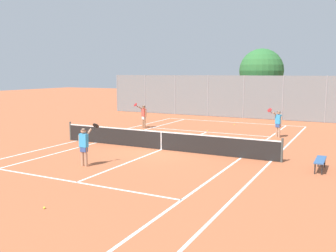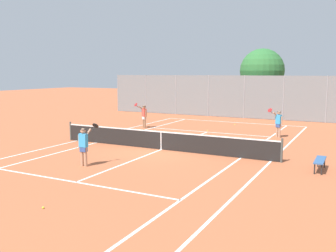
{
  "view_description": "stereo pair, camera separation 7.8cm",
  "coord_description": "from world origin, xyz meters",
  "px_view_note": "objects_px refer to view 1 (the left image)",
  "views": [
    {
      "loc": [
        8.78,
        -16.42,
        3.89
      ],
      "look_at": [
        -0.38,
        1.5,
        1.0
      ],
      "focal_mm": 40.0,
      "sensor_mm": 36.0,
      "label": 1
    },
    {
      "loc": [
        8.85,
        -16.38,
        3.89
      ],
      "look_at": [
        -0.38,
        1.5,
        1.0
      ],
      "focal_mm": 40.0,
      "sensor_mm": 36.0,
      "label": 2
    }
  ],
  "objects_px": {
    "courtside_bench": "(320,161)",
    "tree_behind_left": "(261,72)",
    "player_far_left": "(144,115)",
    "loose_tennis_ball_2": "(207,131)",
    "tennis_net": "(161,140)",
    "player_far_right": "(278,122)",
    "loose_tennis_ball_1": "(44,208)",
    "loose_tennis_ball_0": "(105,136)",
    "player_near_side": "(84,144)",
    "loose_tennis_ball_3": "(234,125)"
  },
  "relations": [
    {
      "from": "tennis_net",
      "to": "player_far_right",
      "type": "height_order",
      "value": "player_far_right"
    },
    {
      "from": "player_far_right",
      "to": "loose_tennis_ball_3",
      "type": "distance_m",
      "value": 5.64
    },
    {
      "from": "loose_tennis_ball_3",
      "to": "tennis_net",
      "type": "bearing_deg",
      "value": -93.47
    },
    {
      "from": "player_far_left",
      "to": "courtside_bench",
      "type": "relative_size",
      "value": 1.18
    },
    {
      "from": "loose_tennis_ball_1",
      "to": "loose_tennis_ball_2",
      "type": "height_order",
      "value": "same"
    },
    {
      "from": "tennis_net",
      "to": "loose_tennis_ball_0",
      "type": "relative_size",
      "value": 181.82
    },
    {
      "from": "courtside_bench",
      "to": "tree_behind_left",
      "type": "xyz_separation_m",
      "value": [
        -6.87,
        18.69,
        3.56
      ]
    },
    {
      "from": "loose_tennis_ball_1",
      "to": "loose_tennis_ball_2",
      "type": "bearing_deg",
      "value": 93.82
    },
    {
      "from": "player_far_right",
      "to": "loose_tennis_ball_0",
      "type": "distance_m",
      "value": 10.51
    },
    {
      "from": "player_near_side",
      "to": "player_far_left",
      "type": "xyz_separation_m",
      "value": [
        -3.35,
        10.45,
        0.0
      ]
    },
    {
      "from": "loose_tennis_ball_1",
      "to": "tree_behind_left",
      "type": "height_order",
      "value": "tree_behind_left"
    },
    {
      "from": "loose_tennis_ball_1",
      "to": "tree_behind_left",
      "type": "xyz_separation_m",
      "value": [
        -0.23,
        26.84,
        3.94
      ]
    },
    {
      "from": "player_near_side",
      "to": "player_far_right",
      "type": "height_order",
      "value": "same"
    },
    {
      "from": "loose_tennis_ball_2",
      "to": "player_near_side",
      "type": "bearing_deg",
      "value": -95.87
    },
    {
      "from": "player_far_left",
      "to": "loose_tennis_ball_3",
      "type": "bearing_deg",
      "value": 39.7
    },
    {
      "from": "tennis_net",
      "to": "player_far_left",
      "type": "height_order",
      "value": "player_far_left"
    },
    {
      "from": "loose_tennis_ball_0",
      "to": "loose_tennis_ball_1",
      "type": "bearing_deg",
      "value": -61.58
    },
    {
      "from": "player_far_left",
      "to": "loose_tennis_ball_2",
      "type": "bearing_deg",
      "value": 9.31
    },
    {
      "from": "tennis_net",
      "to": "tree_behind_left",
      "type": "bearing_deg",
      "value": 87.77
    },
    {
      "from": "loose_tennis_ball_0",
      "to": "loose_tennis_ball_2",
      "type": "xyz_separation_m",
      "value": [
        4.81,
        4.82,
        0.0
      ]
    },
    {
      "from": "player_far_right",
      "to": "loose_tennis_ball_2",
      "type": "xyz_separation_m",
      "value": [
        -4.66,
        0.34,
        -0.89
      ]
    },
    {
      "from": "player_far_left",
      "to": "tree_behind_left",
      "type": "relative_size",
      "value": 0.29
    },
    {
      "from": "courtside_bench",
      "to": "tree_behind_left",
      "type": "bearing_deg",
      "value": 110.18
    },
    {
      "from": "player_near_side",
      "to": "tree_behind_left",
      "type": "distance_m",
      "value": 22.69
    },
    {
      "from": "loose_tennis_ball_0",
      "to": "player_far_right",
      "type": "bearing_deg",
      "value": 25.3
    },
    {
      "from": "loose_tennis_ball_1",
      "to": "tree_behind_left",
      "type": "bearing_deg",
      "value": 90.49
    },
    {
      "from": "tennis_net",
      "to": "player_far_right",
      "type": "distance_m",
      "value": 7.88
    },
    {
      "from": "player_far_left",
      "to": "loose_tennis_ball_3",
      "type": "xyz_separation_m",
      "value": [
        5.25,
        4.36,
        -0.89
      ]
    },
    {
      "from": "player_near_side",
      "to": "loose_tennis_ball_0",
      "type": "xyz_separation_m",
      "value": [
        -3.66,
        6.37,
        -0.89
      ]
    },
    {
      "from": "courtside_bench",
      "to": "loose_tennis_ball_3",
      "type": "bearing_deg",
      "value": 122.02
    },
    {
      "from": "player_near_side",
      "to": "player_far_left",
      "type": "height_order",
      "value": "same"
    },
    {
      "from": "tree_behind_left",
      "to": "loose_tennis_ball_2",
      "type": "bearing_deg",
      "value": -94.16
    },
    {
      "from": "loose_tennis_ball_3",
      "to": "courtside_bench",
      "type": "height_order",
      "value": "courtside_bench"
    },
    {
      "from": "loose_tennis_ball_2",
      "to": "tree_behind_left",
      "type": "relative_size",
      "value": 0.01
    },
    {
      "from": "loose_tennis_ball_0",
      "to": "tennis_net",
      "type": "bearing_deg",
      "value": -21.57
    },
    {
      "from": "loose_tennis_ball_1",
      "to": "courtside_bench",
      "type": "bearing_deg",
      "value": 50.85
    },
    {
      "from": "loose_tennis_ball_1",
      "to": "tree_behind_left",
      "type": "distance_m",
      "value": 27.13
    },
    {
      "from": "tennis_net",
      "to": "loose_tennis_ball_1",
      "type": "distance_m",
      "value": 8.93
    },
    {
      "from": "player_near_side",
      "to": "loose_tennis_ball_1",
      "type": "height_order",
      "value": "player_near_side"
    },
    {
      "from": "player_far_right",
      "to": "loose_tennis_ball_3",
      "type": "xyz_separation_m",
      "value": [
        -3.91,
        3.96,
        -0.89
      ]
    },
    {
      "from": "player_far_right",
      "to": "loose_tennis_ball_0",
      "type": "height_order",
      "value": "player_far_right"
    },
    {
      "from": "tennis_net",
      "to": "player_far_right",
      "type": "bearing_deg",
      "value": 54.72
    },
    {
      "from": "tree_behind_left",
      "to": "courtside_bench",
      "type": "bearing_deg",
      "value": -69.82
    },
    {
      "from": "loose_tennis_ball_1",
      "to": "loose_tennis_ball_2",
      "type": "xyz_separation_m",
      "value": [
        -1.04,
        15.63,
        0.0
      ]
    },
    {
      "from": "player_far_right",
      "to": "loose_tennis_ball_2",
      "type": "bearing_deg",
      "value": 175.81
    },
    {
      "from": "loose_tennis_ball_0",
      "to": "tree_behind_left",
      "type": "bearing_deg",
      "value": 70.66
    },
    {
      "from": "loose_tennis_ball_2",
      "to": "loose_tennis_ball_3",
      "type": "bearing_deg",
      "value": 78.35
    },
    {
      "from": "loose_tennis_ball_1",
      "to": "loose_tennis_ball_3",
      "type": "distance_m",
      "value": 19.25
    },
    {
      "from": "tennis_net",
      "to": "player_far_right",
      "type": "xyz_separation_m",
      "value": [
        4.54,
        6.42,
        0.42
      ]
    },
    {
      "from": "player_far_right",
      "to": "loose_tennis_ball_0",
      "type": "relative_size",
      "value": 26.88
    }
  ]
}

